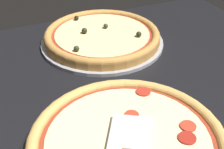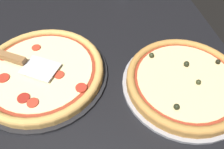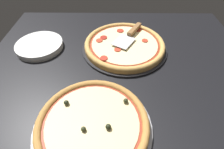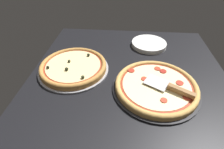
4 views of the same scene
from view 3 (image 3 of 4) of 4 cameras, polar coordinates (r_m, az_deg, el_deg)
The scene contains 7 objects.
ground_plane at distance 78.46cm, azimuth 2.44°, elevation 1.77°, with size 122.60×103.30×3.60cm, color black.
pizza_pan_front at distance 87.20cm, azimuth 4.04°, elevation 8.74°, with size 41.16×41.16×1.00cm, color black.
pizza_front at distance 86.08cm, azimuth 4.09°, elevation 9.78°, with size 38.69×38.69×2.97cm.
pizza_pan_back at distance 58.61cm, azimuth -6.21°, elevation -16.65°, with size 37.71×37.71×1.00cm, color #939399.
pizza_back at distance 56.72cm, azimuth -6.37°, elevation -15.61°, with size 35.45×35.45×4.23cm.
serving_spatula at distance 91.05cm, azimuth 6.41°, elevation 13.48°, with size 16.01×22.03×2.00cm.
plate_stack at distance 93.89cm, azimuth -22.58°, elevation 8.73°, with size 22.49×22.49×2.80cm.
Camera 3 is at (2.72, 57.24, 51.80)cm, focal length 28.00 mm.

